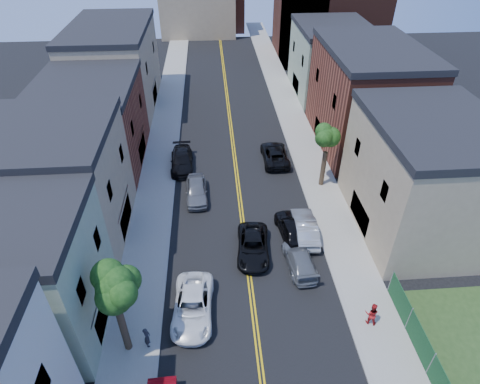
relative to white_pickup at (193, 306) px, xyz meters
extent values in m
cube|color=gray|center=(-3.90, 23.74, -0.69)|extent=(3.20, 100.00, 0.15)
cube|color=gray|center=(11.90, 23.74, -0.69)|extent=(3.20, 100.00, 0.15)
cube|color=gray|center=(-2.15, 23.74, -0.69)|extent=(0.30, 100.00, 0.15)
cube|color=gray|center=(10.15, 23.74, -0.69)|extent=(0.30, 100.00, 0.15)
cube|color=gray|center=(-10.00, -0.26, 3.48)|extent=(9.00, 8.00, 8.50)
cube|color=#998466|center=(-10.00, 8.74, 3.73)|extent=(9.00, 10.00, 9.00)
cube|color=brown|center=(-10.00, 19.74, 3.23)|extent=(9.00, 12.00, 8.00)
cube|color=#998466|center=(-10.00, 33.74, 3.98)|extent=(9.00, 16.00, 9.50)
cube|color=#998466|center=(18.00, 7.74, 3.73)|extent=(9.00, 12.00, 9.00)
cube|color=brown|center=(18.00, 21.74, 4.23)|extent=(9.00, 14.00, 10.00)
cube|color=gray|center=(18.00, 35.74, 3.48)|extent=(9.00, 12.00, 8.50)
cube|color=#4C2319|center=(21.50, 51.74, 5.23)|extent=(16.00, 14.00, 12.00)
cube|color=#998466|center=(0.00, 65.74, 5.23)|extent=(14.00, 8.00, 12.00)
cube|color=brown|center=(4.00, 69.74, 4.23)|extent=(10.00, 8.00, 10.00)
cylinder|color=#35271A|center=(-3.90, -2.26, 1.36)|extent=(0.44, 0.44, 3.96)
sphere|color=#11350E|center=(-3.90, -2.26, 5.68)|extent=(5.20, 5.20, 5.20)
sphere|color=#11350E|center=(-3.38, -2.65, 6.72)|extent=(3.90, 3.90, 3.90)
sphere|color=#11350E|center=(-4.42, -1.74, 5.16)|extent=(3.64, 3.64, 3.64)
cylinder|color=#35271A|center=(11.90, 13.74, 1.14)|extent=(0.44, 0.44, 3.52)
sphere|color=#11350E|center=(11.90, 13.74, 4.88)|extent=(4.40, 4.40, 4.40)
sphere|color=#11350E|center=(12.34, 13.41, 5.76)|extent=(3.30, 3.30, 3.30)
sphere|color=#11350E|center=(11.46, 14.18, 4.44)|extent=(3.08, 3.08, 3.08)
imported|color=white|center=(0.00, 0.00, 0.00)|extent=(2.85, 5.66, 1.54)
imported|color=slate|center=(0.11, 12.68, 0.04)|extent=(2.09, 4.82, 1.62)
imported|color=black|center=(-1.43, 17.97, 0.01)|extent=(2.35, 5.45, 1.56)
imported|color=slate|center=(7.80, 3.67, -0.09)|extent=(2.23, 4.82, 1.36)
imported|color=black|center=(7.80, 7.02, 0.04)|extent=(2.45, 4.91, 1.61)
imported|color=#A3A6AA|center=(8.86, 6.95, 0.05)|extent=(1.95, 5.04, 1.64)
imported|color=black|center=(8.13, 18.49, 0.00)|extent=(2.57, 5.51, 1.53)
imported|color=black|center=(4.50, 5.28, -0.05)|extent=(2.81, 5.34, 1.43)
imported|color=#232229|center=(-2.70, -2.18, 0.16)|extent=(0.43, 0.61, 1.56)
imported|color=#B41B1D|center=(11.35, -1.64, 0.26)|extent=(1.04, 0.94, 1.75)
camera|label=1|loc=(1.83, -16.67, 21.62)|focal=29.96mm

